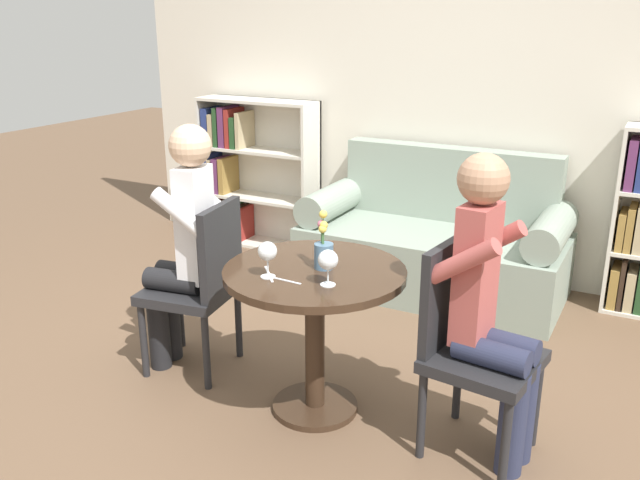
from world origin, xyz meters
The scene contains 14 objects.
ground_plane centered at (0.00, 0.00, 0.00)m, with size 16.00×16.00×0.00m, color brown.
back_wall centered at (0.00, 2.10, 1.35)m, with size 5.20×0.05×2.70m.
round_table centered at (0.00, 0.00, 0.54)m, with size 0.81×0.81×0.71m.
couch centered at (0.00, 1.68, 0.31)m, with size 1.69×0.80×0.92m.
bookshelf_left centered at (-1.66, 1.94, 0.57)m, with size 0.97×0.28×1.16m.
chair_left centered at (-0.69, 0.08, 0.49)m, with size 0.48×0.48×0.90m.
chair_right centered at (0.69, 0.05, 0.49)m, with size 0.47×0.47×0.90m.
person_left centered at (-0.77, 0.05, 0.68)m, with size 0.45×0.38×1.28m.
person_right centered at (0.77, 0.03, 0.68)m, with size 0.44×0.37×1.28m.
wine_glass_left centered at (-0.13, -0.18, 0.82)m, with size 0.08×0.08×0.16m.
wine_glass_right centered at (0.14, -0.14, 0.81)m, with size 0.08×0.08×0.15m.
flower_vase centered at (0.03, 0.03, 0.79)m, with size 0.08×0.08×0.26m.
knife_left_setting centered at (-0.06, -0.18, 0.71)m, with size 0.19×0.02×0.00m.
fork_left_setting centered at (-0.14, -0.15, 0.71)m, with size 0.13×0.15×0.00m.
Camera 1 is at (1.32, -2.44, 1.77)m, focal length 38.00 mm.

